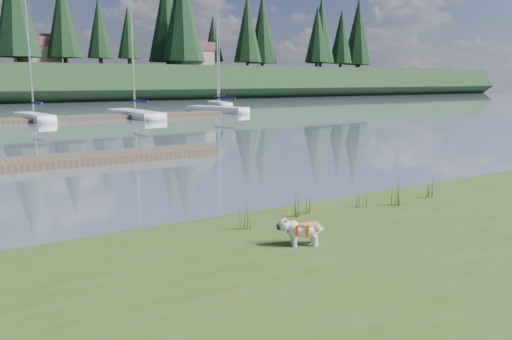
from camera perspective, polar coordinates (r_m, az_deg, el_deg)
ground at (r=41.01m, az=-23.67°, el=5.07°), size 200.00×200.00×0.00m
bank at (r=7.60m, az=17.22°, el=-13.39°), size 60.00×9.00×0.35m
bulldog at (r=8.67m, az=5.35°, el=-6.65°), size 0.79×0.55×0.47m
dock_near at (r=19.82m, az=-26.95°, el=0.46°), size 16.00×2.00×0.30m
dock_far at (r=41.31m, az=-20.93°, el=5.50°), size 26.00×2.20×0.30m
sailboat_bg_2 at (r=42.41m, az=-24.27°, el=5.63°), size 2.48×6.92×10.33m
sailboat_bg_3 at (r=43.79m, az=-14.05°, el=6.34°), size 2.58×9.35×13.42m
sailboat_bg_4 at (r=48.64m, az=-4.93°, el=6.99°), size 3.89×7.67×11.24m
sailboat_bg_5 at (r=58.89m, az=-4.33°, el=7.58°), size 2.74×7.08×10.05m
weed_0 at (r=10.43m, az=4.91°, el=-3.94°), size 0.17×0.14×0.61m
weed_1 at (r=10.68m, az=6.08°, el=-3.87°), size 0.17×0.14×0.49m
weed_2 at (r=11.71m, az=15.70°, el=-2.39°), size 0.17×0.14×0.75m
weed_3 at (r=9.50m, az=-1.27°, el=-5.43°), size 0.17×0.14×0.57m
weed_4 at (r=11.39m, az=11.91°, el=-3.35°), size 0.17×0.14×0.40m
weed_5 at (r=12.72m, az=19.09°, el=-2.07°), size 0.17×0.14×0.50m
mud_lip at (r=10.85m, az=-0.44°, el=-6.26°), size 60.00×0.50×0.14m
conifer_4 at (r=77.63m, az=-25.85°, el=16.73°), size 6.16×6.16×15.10m
conifer_5 at (r=83.41m, az=-17.50°, el=15.19°), size 3.96×3.96×10.35m
conifer_6 at (r=85.99m, az=-8.44°, el=17.51°), size 7.04×7.04×17.00m
conifer_7 at (r=94.70m, az=-1.00°, el=15.85°), size 5.28×5.28×13.20m
conifer_8 at (r=98.58m, az=7.00°, el=15.16°), size 4.62×4.62×11.77m
conifer_9 at (r=109.33m, az=11.59°, el=15.27°), size 5.94×5.94×14.62m
house_1 at (r=82.43m, az=-23.75°, el=12.41°), size 6.30×5.30×4.65m
house_2 at (r=87.12m, az=-7.34°, el=13.02°), size 6.30×5.30×4.65m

